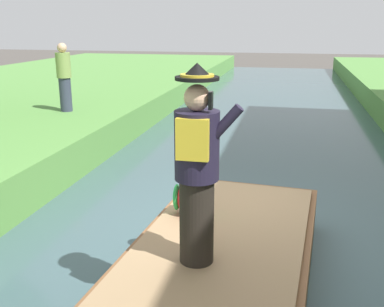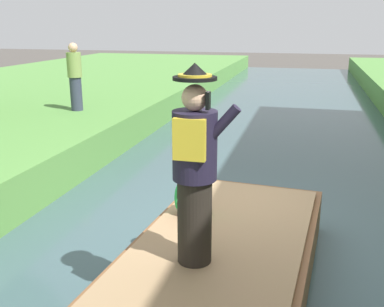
% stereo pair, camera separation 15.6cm
% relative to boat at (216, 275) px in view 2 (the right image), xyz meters
% --- Properties ---
extents(ground_plane, '(80.00, 80.00, 0.00)m').
position_rel_boat_xyz_m(ground_plane, '(0.00, 1.53, -0.40)').
color(ground_plane, '#4C4742').
extents(canal_water, '(6.16, 48.00, 0.10)m').
position_rel_boat_xyz_m(canal_water, '(0.00, 1.53, -0.35)').
color(canal_water, '#3D565B').
rests_on(canal_water, ground).
extents(boat, '(2.13, 4.33, 0.61)m').
position_rel_boat_xyz_m(boat, '(0.00, 0.00, 0.00)').
color(boat, brown).
rests_on(boat, canal_water).
extents(person_pirate, '(0.61, 0.42, 1.85)m').
position_rel_boat_xyz_m(person_pirate, '(-0.15, -0.29, 1.23)').
color(person_pirate, black).
rests_on(person_pirate, boat).
extents(parrot_plush, '(0.36, 0.35, 0.57)m').
position_rel_boat_xyz_m(parrot_plush, '(-0.47, 0.74, 0.55)').
color(parrot_plush, red).
rests_on(parrot_plush, boat).
extents(person_bystander, '(0.34, 0.34, 1.60)m').
position_rel_boat_xyz_m(person_bystander, '(-4.62, 5.79, 1.24)').
color(person_bystander, '#33384C').
rests_on(person_bystander, grass_bank_near).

